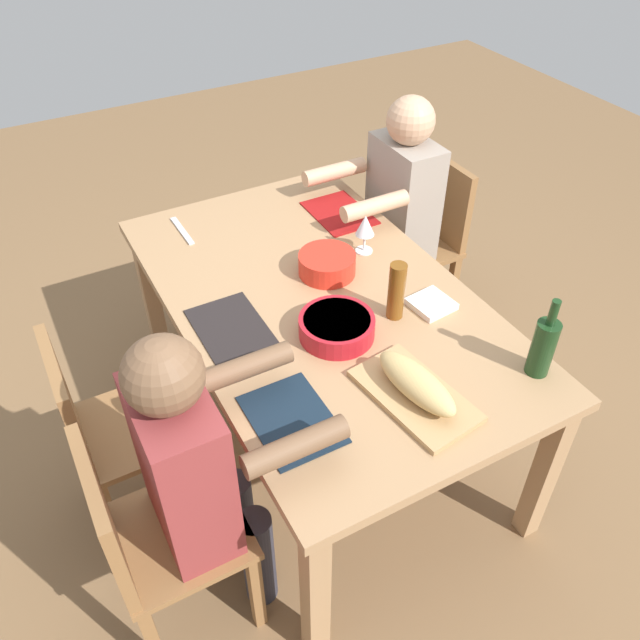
{
  "coord_description": "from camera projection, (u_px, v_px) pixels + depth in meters",
  "views": [
    {
      "loc": [
        -1.63,
        0.89,
        2.22
      ],
      "look_at": [
        0.0,
        0.0,
        0.63
      ],
      "focal_mm": 36.08,
      "sensor_mm": 36.0,
      "label": 1
    }
  ],
  "objects": [
    {
      "name": "bread_loaf",
      "position": [
        416.0,
        383.0,
        1.95
      ],
      "size": [
        0.33,
        0.15,
        0.09
      ],
      "primitive_type": "ellipsoid",
      "rotation": [
        0.0,
        0.0,
        0.13
      ],
      "color": "tan",
      "rests_on": "cutting_board"
    },
    {
      "name": "diner_far_left",
      "position": [
        199.0,
        468.0,
        1.84
      ],
      "size": [
        0.41,
        0.53,
        1.2
      ],
      "color": "#2D2D38",
      "rests_on": "ground_plane"
    },
    {
      "name": "chair_near_right",
      "position": [
        423.0,
        234.0,
        3.16
      ],
      "size": [
        0.4,
        0.4,
        0.85
      ],
      "color": "olive",
      "rests_on": "ground_plane"
    },
    {
      "name": "serving_bowl_salad",
      "position": [
        327.0,
        263.0,
        2.45
      ],
      "size": [
        0.22,
        0.22,
        0.08
      ],
      "color": "red",
      "rests_on": "dining_table"
    },
    {
      "name": "dining_table",
      "position": [
        320.0,
        314.0,
        2.42
      ],
      "size": [
        1.74,
        1.03,
        0.74
      ],
      "color": "#A87F56",
      "rests_on": "ground_plane"
    },
    {
      "name": "chair_far_center",
      "position": [
        108.0,
        427.0,
        2.23
      ],
      "size": [
        0.4,
        0.4,
        0.85
      ],
      "color": "olive",
      "rests_on": "ground_plane"
    },
    {
      "name": "wine_glass",
      "position": [
        365.0,
        227.0,
        2.52
      ],
      "size": [
        0.08,
        0.08,
        0.17
      ],
      "color": "silver",
      "rests_on": "dining_table"
    },
    {
      "name": "placemat_far_center",
      "position": [
        230.0,
        327.0,
        2.24
      ],
      "size": [
        0.32,
        0.23,
        0.01
      ],
      "primitive_type": "cube",
      "color": "black",
      "rests_on": "dining_table"
    },
    {
      "name": "cutting_board",
      "position": [
        415.0,
        395.0,
        1.98
      ],
      "size": [
        0.43,
        0.27,
        0.02
      ],
      "primitive_type": "cube",
      "rotation": [
        0.0,
        0.0,
        0.13
      ],
      "color": "tan",
      "rests_on": "dining_table"
    },
    {
      "name": "serving_bowl_pasta",
      "position": [
        337.0,
        326.0,
        2.18
      ],
      "size": [
        0.26,
        0.26,
        0.07
      ],
      "color": "#B21923",
      "rests_on": "dining_table"
    },
    {
      "name": "beer_bottle",
      "position": [
        396.0,
        291.0,
        2.22
      ],
      "size": [
        0.06,
        0.06,
        0.22
      ],
      "primitive_type": "cylinder",
      "color": "brown",
      "rests_on": "dining_table"
    },
    {
      "name": "napkin_stack",
      "position": [
        431.0,
        304.0,
        2.32
      ],
      "size": [
        0.15,
        0.15,
        0.02
      ],
      "primitive_type": "cube",
      "rotation": [
        0.0,
        0.0,
        0.11
      ],
      "color": "white",
      "rests_on": "dining_table"
    },
    {
      "name": "wine_bottle",
      "position": [
        543.0,
        346.0,
        2.01
      ],
      "size": [
        0.08,
        0.08,
        0.29
      ],
      "color": "#193819",
      "rests_on": "dining_table"
    },
    {
      "name": "placemat_far_left",
      "position": [
        292.0,
        419.0,
        1.92
      ],
      "size": [
        0.32,
        0.23,
        0.01
      ],
      "primitive_type": "cube",
      "color": "#142333",
      "rests_on": "dining_table"
    },
    {
      "name": "ground_plane",
      "position": [
        320.0,
        428.0,
        2.85
      ],
      "size": [
        8.0,
        8.0,
        0.0
      ],
      "primitive_type": "plane",
      "color": "brown"
    },
    {
      "name": "chair_far_left",
      "position": [
        150.0,
        536.0,
        1.91
      ],
      "size": [
        0.4,
        0.4,
        0.85
      ],
      "color": "olive",
      "rests_on": "ground_plane"
    },
    {
      "name": "carving_knife",
      "position": [
        182.0,
        231.0,
        2.7
      ],
      "size": [
        0.23,
        0.03,
        0.01
      ],
      "primitive_type": "cube",
      "rotation": [
        0.0,
        0.0,
        0.01
      ],
      "color": "silver",
      "rests_on": "dining_table"
    },
    {
      "name": "placemat_near_right",
      "position": [
        339.0,
        213.0,
        2.82
      ],
      "size": [
        0.32,
        0.23,
        0.01
      ],
      "primitive_type": "cube",
      "color": "maroon",
      "rests_on": "dining_table"
    },
    {
      "name": "diner_near_right",
      "position": [
        395.0,
        205.0,
        2.95
      ],
      "size": [
        0.41,
        0.53,
        1.2
      ],
      "color": "#2D2D38",
      "rests_on": "ground_plane"
    }
  ]
}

